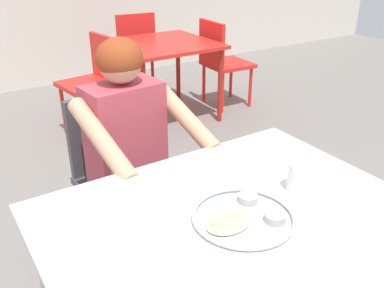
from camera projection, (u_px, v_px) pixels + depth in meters
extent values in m
cube|color=silver|center=(235.00, 220.00, 1.33)|extent=(1.17, 0.90, 0.03)
cylinder|color=#B2B2B7|center=(267.00, 207.00, 2.04)|extent=(0.04, 0.04, 0.71)
cylinder|color=#B7BABF|center=(243.00, 219.00, 1.31)|extent=(0.32, 0.32, 0.01)
torus|color=#B7BABF|center=(243.00, 216.00, 1.30)|extent=(0.32, 0.32, 0.01)
cylinder|color=#B2B5BA|center=(275.00, 218.00, 1.28)|extent=(0.06, 0.06, 0.03)
cylinder|color=maroon|center=(275.00, 217.00, 1.28)|extent=(0.05, 0.05, 0.01)
cylinder|color=#B2B5BA|center=(248.00, 198.00, 1.38)|extent=(0.06, 0.06, 0.03)
cylinder|color=#9E4714|center=(248.00, 197.00, 1.38)|extent=(0.05, 0.05, 0.01)
ellipsoid|color=#E5C689|center=(229.00, 223.00, 1.27)|extent=(0.16, 0.11, 0.01)
ellipsoid|color=#DDC280|center=(225.00, 218.00, 1.28)|extent=(0.11, 0.07, 0.01)
cylinder|color=white|center=(299.00, 177.00, 1.44)|extent=(0.08, 0.08, 0.10)
cylinder|color=#593319|center=(300.00, 169.00, 1.43)|extent=(0.07, 0.07, 0.02)
cube|color=#3F3F44|center=(125.00, 185.00, 2.12)|extent=(0.43, 0.46, 0.04)
cube|color=#3F3F44|center=(102.00, 132.00, 2.16)|extent=(0.37, 0.07, 0.41)
cylinder|color=#3F3F44|center=(171.00, 225.00, 2.18)|extent=(0.03, 0.03, 0.39)
cylinder|color=#3F3F44|center=(118.00, 249.00, 2.00)|extent=(0.03, 0.03, 0.39)
cylinder|color=#3F3F44|center=(136.00, 196.00, 2.42)|extent=(0.03, 0.03, 0.39)
cylinder|color=#3F3F44|center=(86.00, 216.00, 2.25)|extent=(0.03, 0.03, 0.39)
cylinder|color=#3C3C3C|center=(204.00, 250.00, 1.97)|extent=(0.10, 0.10, 0.43)
cylinder|color=#3C3C3C|center=(178.00, 186.00, 2.00)|extent=(0.16, 0.41, 0.12)
cylinder|color=#3C3C3C|center=(151.00, 279.00, 1.80)|extent=(0.10, 0.10, 0.43)
cylinder|color=#3C3C3C|center=(123.00, 209.00, 1.83)|extent=(0.16, 0.41, 0.12)
cube|color=#B23F4C|center=(125.00, 134.00, 1.95)|extent=(0.36, 0.23, 0.48)
cylinder|color=tan|center=(184.00, 116.00, 1.90)|extent=(0.12, 0.46, 0.25)
cylinder|color=tan|center=(102.00, 140.00, 1.67)|extent=(0.12, 0.46, 0.25)
sphere|color=tan|center=(120.00, 62.00, 1.80)|extent=(0.19, 0.19, 0.19)
ellipsoid|color=maroon|center=(119.00, 58.00, 1.80)|extent=(0.21, 0.20, 0.18)
cube|color=red|center=(162.00, 44.00, 3.73)|extent=(0.88, 0.85, 0.03)
cylinder|color=#AD1E18|center=(144.00, 102.00, 3.42)|extent=(0.04, 0.04, 0.68)
cylinder|color=#AD1E18|center=(220.00, 86.00, 3.79)|extent=(0.04, 0.04, 0.68)
cylinder|color=#AD1E18|center=(109.00, 79.00, 3.97)|extent=(0.04, 0.04, 0.68)
cylinder|color=#AD1E18|center=(178.00, 67.00, 4.34)|extent=(0.04, 0.04, 0.68)
cube|color=red|center=(86.00, 84.00, 3.49)|extent=(0.45, 0.44, 0.04)
cube|color=red|center=(104.00, 57.00, 3.51)|extent=(0.09, 0.37, 0.36)
cylinder|color=red|center=(81.00, 120.00, 3.39)|extent=(0.03, 0.03, 0.43)
cylinder|color=red|center=(64.00, 110.00, 3.60)|extent=(0.03, 0.03, 0.43)
cylinder|color=red|center=(115.00, 111.00, 3.58)|extent=(0.03, 0.03, 0.43)
cylinder|color=red|center=(97.00, 101.00, 3.79)|extent=(0.03, 0.03, 0.43)
cube|color=red|center=(228.00, 64.00, 4.16)|extent=(0.44, 0.44, 0.04)
cube|color=red|center=(211.00, 43.00, 3.98)|extent=(0.06, 0.40, 0.41)
cylinder|color=red|center=(231.00, 78.00, 4.46)|extent=(0.03, 0.03, 0.40)
cylinder|color=red|center=(250.00, 87.00, 4.20)|extent=(0.03, 0.03, 0.40)
cylinder|color=red|center=(204.00, 83.00, 4.31)|extent=(0.03, 0.03, 0.40)
cylinder|color=red|center=(222.00, 93.00, 4.05)|extent=(0.03, 0.03, 0.40)
cube|color=red|center=(131.00, 55.00, 4.39)|extent=(0.45, 0.43, 0.04)
cube|color=red|center=(136.00, 36.00, 4.15)|extent=(0.40, 0.07, 0.42)
cylinder|color=red|center=(113.00, 75.00, 4.55)|extent=(0.03, 0.03, 0.42)
cylinder|color=red|center=(142.00, 71.00, 4.69)|extent=(0.03, 0.03, 0.42)
cylinder|color=red|center=(123.00, 83.00, 4.30)|extent=(0.03, 0.03, 0.42)
cylinder|color=red|center=(153.00, 78.00, 4.44)|extent=(0.03, 0.03, 0.42)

